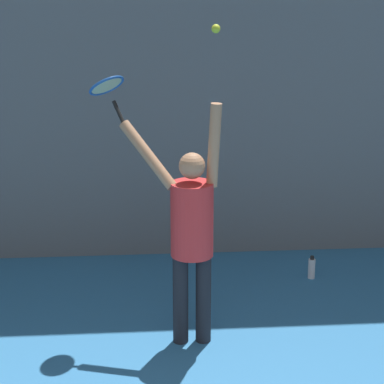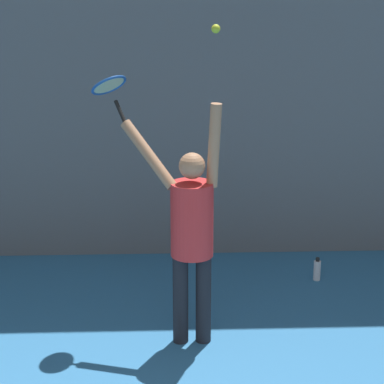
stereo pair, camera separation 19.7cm
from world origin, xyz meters
The scene contains 5 objects.
back_wall centered at (0.00, 5.12, 2.50)m, with size 18.00×0.10×5.00m.
tennis_player centered at (0.23, 3.07, 1.03)m, with size 0.84×0.54×2.04m.
tennis_racket centered at (-0.42, 3.51, 2.10)m, with size 0.41×0.41×0.39m.
tennis_ball centered at (0.41, 3.03, 2.60)m, with size 0.07×0.07×0.07m.
water_bottle centered at (1.57, 4.29, 0.11)m, with size 0.07×0.07×0.24m.
Camera 1 is at (-0.16, -2.23, 2.92)m, focal length 65.00 mm.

